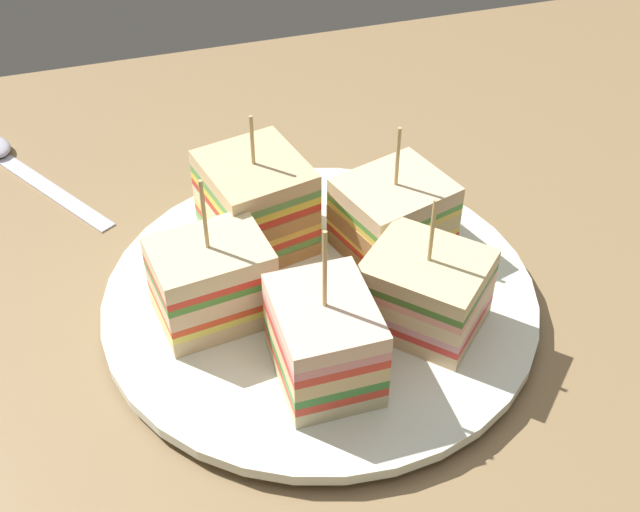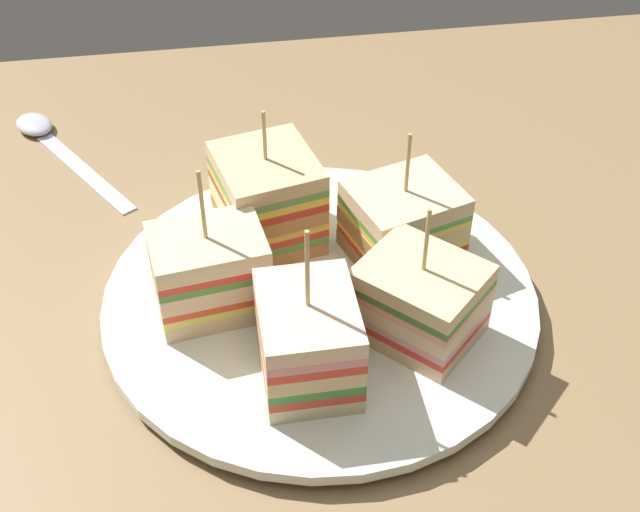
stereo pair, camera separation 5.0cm
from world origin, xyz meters
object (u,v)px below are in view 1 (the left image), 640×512
spoon (9,159)px  sandwich_wedge_0 (213,282)px  sandwich_wedge_1 (324,340)px  sandwich_wedge_4 (256,203)px  sandwich_wedge_2 (425,291)px  sandwich_wedge_3 (393,216)px  plate (320,299)px

spoon → sandwich_wedge_0: bearing=176.1°
sandwich_wedge_1 → sandwich_wedge_4: (0.76, -12.27, 0.36)cm
sandwich_wedge_0 → sandwich_wedge_2: sandwich_wedge_0 is taller
sandwich_wedge_4 → sandwich_wedge_3: bearing=57.1°
sandwich_wedge_0 → sandwich_wedge_3: sandwich_wedge_0 is taller
sandwich_wedge_0 → sandwich_wedge_4: (-4.05, -6.01, 0.38)cm
sandwich_wedge_1 → spoon: 32.80cm
sandwich_wedge_3 → spoon: (23.87, -18.87, -3.40)cm
sandwich_wedge_3 → spoon: sandwich_wedge_3 is taller
sandwich_wedge_4 → sandwich_wedge_1: bearing=-9.1°
plate → sandwich_wedge_3: (-5.73, -3.00, 2.98)cm
plate → sandwich_wedge_1: bearing=75.2°
spoon → sandwich_wedge_4: bearing=-167.2°
plate → sandwich_wedge_2: sandwich_wedge_2 is taller
sandwich_wedge_2 → sandwich_wedge_3: size_ratio=1.00×
sandwich_wedge_0 → sandwich_wedge_1: (-4.81, 6.26, 0.02)cm
plate → sandwich_wedge_4: size_ratio=2.81×
sandwich_wedge_4 → spoon: bearing=-147.8°
sandwich_wedge_1 → spoon: (16.49, -28.12, -3.62)cm
sandwich_wedge_1 → sandwich_wedge_4: sandwich_wedge_1 is taller
sandwich_wedge_3 → spoon: size_ratio=0.61×
spoon → sandwich_wedge_2: bearing=-170.2°
sandwich_wedge_1 → plate: bearing=-14.9°
plate → sandwich_wedge_2: (-5.04, 4.05, 2.96)cm
sandwich_wedge_4 → spoon: 22.69cm
plate → sandwich_wedge_0: sandwich_wedge_0 is taller
plate → sandwich_wedge_3: sandwich_wedge_3 is taller
plate → sandwich_wedge_1: 7.22cm
sandwich_wedge_0 → sandwich_wedge_3: bearing=6.1°
plate → sandwich_wedge_0: (6.46, 0.00, 3.18)cm
plate → sandwich_wedge_4: (2.41, -6.01, 3.56)cm
sandwich_wedge_0 → sandwich_wedge_2: 12.20cm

